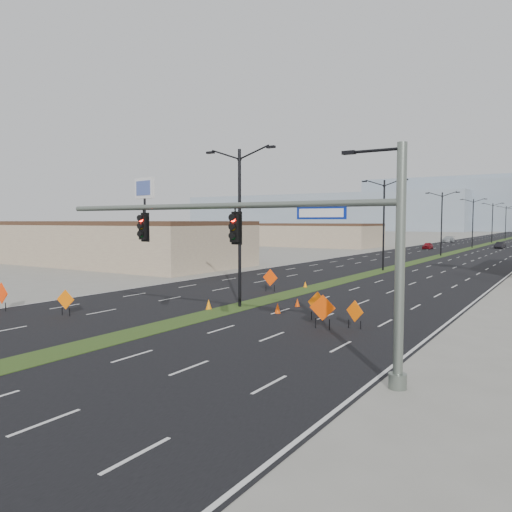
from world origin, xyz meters
The scene contains 28 objects.
ground centered at (0.00, 0.00, 0.00)m, with size 600.00×600.00×0.00m, color gray.
road_surface centered at (0.00, 100.00, 0.00)m, with size 25.00×400.00×0.02m, color black.
median_strip centered at (0.00, 100.00, 0.00)m, with size 2.00×400.00×0.04m, color #384C1B.
building_sw_near centered at (-35.00, 30.00, 2.50)m, with size 40.00×16.00×5.00m, color tan.
building_sw_far centered at (-32.00, 85.00, 2.25)m, with size 30.00×14.00×4.50m, color tan.
mesa_west centered at (-120.00, 280.00, 11.00)m, with size 180.00×50.00×22.00m, color #8494A4.
mesa_backdrop centered at (-30.00, 320.00, 16.00)m, with size 140.00×50.00×32.00m, color #8494A4.
signal_mast centered at (8.56, 2.00, 4.79)m, with size 16.30×0.60×8.00m.
streetlight_0 centered at (0.00, 12.00, 5.42)m, with size 5.15×0.24×10.02m.
streetlight_1 centered at (0.00, 40.00, 5.42)m, with size 5.15×0.24×10.02m.
streetlight_2 centered at (0.00, 68.00, 5.42)m, with size 5.15×0.24×10.02m.
streetlight_3 centered at (0.00, 96.00, 5.42)m, with size 5.15×0.24×10.02m.
streetlight_4 centered at (0.00, 124.00, 5.42)m, with size 5.15×0.24×10.02m.
streetlight_5 centered at (0.00, 152.00, 5.42)m, with size 5.15×0.24×10.02m.
car_left centered at (-6.57, 86.47, 0.66)m, with size 1.55×3.86×1.32m, color maroon.
car_mid centered at (5.12, 96.75, 0.66)m, with size 1.39×3.98×1.31m, color black.
car_far centered at (-10.09, 121.90, 0.78)m, with size 2.18×5.37×1.56m, color #AAB0B3.
construction_sign_0 centered at (-11.50, 3.00, 1.04)m, with size 1.32×0.05×1.76m.
construction_sign_1 centered at (-6.83, 4.10, 0.90)m, with size 1.11×0.38×1.53m.
construction_sign_2 centered at (-2.00, 19.07, 1.04)m, with size 1.33×0.10×1.77m.
construction_sign_3 centered at (7.26, 8.89, 1.05)m, with size 1.31×0.35×1.78m.
construction_sign_4 centered at (6.11, 10.68, 0.95)m, with size 1.22×0.16×1.62m.
construction_sign_5 centered at (8.62, 9.83, 0.86)m, with size 1.05×0.41×1.47m.
cone_0 centered at (-1.09, 10.18, 0.33)m, with size 0.39×0.39×0.65m, color orange.
cone_1 centered at (3.04, 14.10, 0.27)m, with size 0.33×0.33×0.55m, color #D53B04.
cone_2 centered at (3.15, 11.41, 0.31)m, with size 0.38×0.38×0.63m, color #D63E04.
cone_3 centered at (-0.74, 22.60, 0.27)m, with size 0.33×0.33×0.54m, color orange.
pole_sign_west centered at (-21.00, 24.54, 8.29)m, with size 3.30×1.03×10.11m.
Camera 1 is at (17.97, -14.00, 5.49)m, focal length 35.00 mm.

